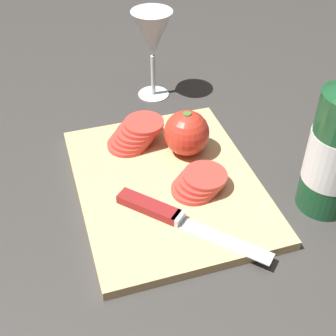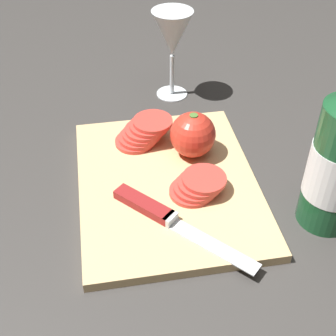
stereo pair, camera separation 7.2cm
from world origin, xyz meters
The scene contains 7 objects.
ground_plane centered at (0.00, 0.00, 0.00)m, with size 3.00×3.00×0.00m, color #383533.
cutting_board centered at (0.00, 0.02, 0.01)m, with size 0.36×0.28×0.02m.
wine_glass centered at (-0.28, 0.08, 0.13)m, with size 0.08×0.08×0.18m.
whole_tomato centered at (-0.06, 0.07, 0.05)m, with size 0.08×0.08×0.08m.
knife centered at (0.07, -0.01, 0.02)m, with size 0.19×0.18×0.01m.
tomato_slice_stack_near centered at (0.03, 0.06, 0.03)m, with size 0.07×0.09×0.03m.
tomato_slice_stack_far centered at (-0.11, 0.00, 0.04)m, with size 0.07×0.10×0.04m.
Camera 1 is at (0.53, -0.14, 0.51)m, focal length 50.00 mm.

